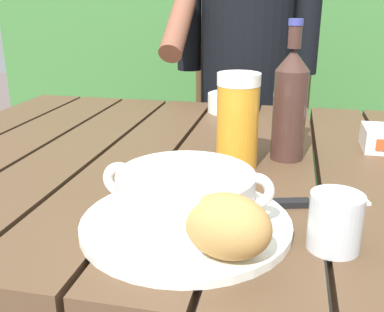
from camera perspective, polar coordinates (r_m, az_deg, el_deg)
dining_table at (r=0.95m, az=1.83°, el=-4.94°), size 1.28×0.97×0.73m
hedge_backdrop at (r=2.67m, az=7.90°, el=16.55°), size 2.93×0.75×2.17m
chair_near_diner at (r=1.87m, az=6.89°, el=1.83°), size 0.48×0.44×0.97m
person_eating at (r=1.61m, az=6.45°, el=8.62°), size 0.48×0.47×1.26m
serving_plate at (r=0.64m, az=-0.77°, el=-8.45°), size 0.29×0.29×0.01m
soup_bowl at (r=0.62m, az=-0.79°, el=-4.98°), size 0.24×0.19×0.08m
bread_roll at (r=0.54m, az=4.54°, el=-8.81°), size 0.12×0.10×0.08m
beer_glass at (r=0.84m, az=5.78°, el=4.45°), size 0.08×0.08×0.18m
beer_bottle at (r=0.89m, az=12.27°, el=6.55°), size 0.06×0.06×0.27m
water_glass_small at (r=0.60m, az=17.61°, el=-7.91°), size 0.07×0.07×0.07m
table_knife at (r=0.72m, az=14.38°, el=-5.79°), size 0.16×0.06×0.01m
diner_bowl at (r=1.28m, az=4.96°, el=6.74°), size 0.14×0.14×0.05m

